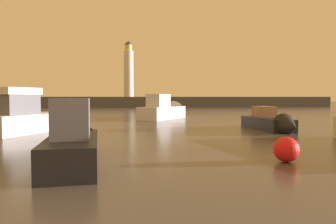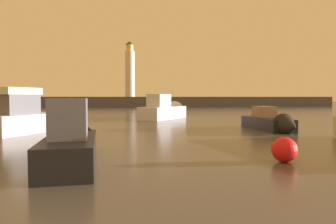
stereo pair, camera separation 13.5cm
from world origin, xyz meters
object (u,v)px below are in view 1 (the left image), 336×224
object	(u,v)px
lighthouse	(129,70)
motorboat_1	(41,118)
motorboat_2	(273,123)
motorboat_0	(74,143)
mooring_buoy	(286,149)
motorboat_3	(167,110)

from	to	relation	value
lighthouse	motorboat_1	distance (m)	45.15
motorboat_1	motorboat_2	size ratio (longest dim) A/B	1.27
motorboat_0	motorboat_2	world-z (taller)	motorboat_0
motorboat_0	motorboat_2	bearing A→B (deg)	36.72
motorboat_0	mooring_buoy	xyz separation A→B (m)	(6.99, -1.02, -0.21)
motorboat_2	mooring_buoy	bearing A→B (deg)	-114.12
lighthouse	motorboat_0	size ratio (longest dim) A/B	1.98
motorboat_0	motorboat_3	distance (m)	21.91
motorboat_2	mooring_buoy	world-z (taller)	motorboat_2
lighthouse	mooring_buoy	world-z (taller)	lighthouse
lighthouse	motorboat_3	world-z (taller)	lighthouse
lighthouse	motorboat_0	distance (m)	55.25
motorboat_1	mooring_buoy	size ratio (longest dim) A/B	9.10
mooring_buoy	motorboat_1	bearing A→B (deg)	132.56
motorboat_0	motorboat_2	distance (m)	13.95
motorboat_0	mooring_buoy	size ratio (longest dim) A/B	6.80
motorboat_3	mooring_buoy	distance (m)	22.08
motorboat_1	motorboat_3	world-z (taller)	motorboat_1
motorboat_1	mooring_buoy	world-z (taller)	motorboat_1
motorboat_2	motorboat_3	bearing A→B (deg)	111.77
motorboat_1	motorboat_0	bearing A→B (deg)	-70.92
motorboat_0	motorboat_1	bearing A→B (deg)	109.08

